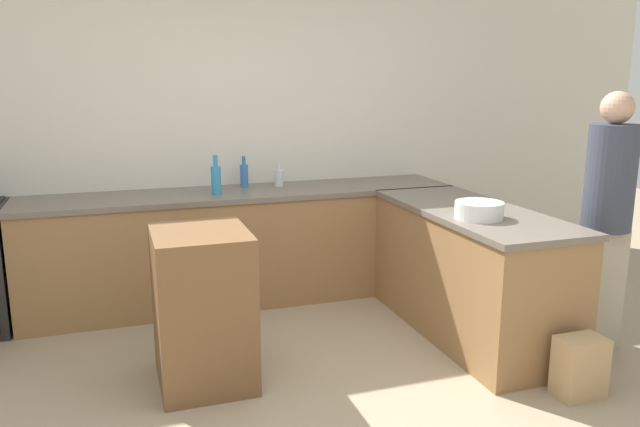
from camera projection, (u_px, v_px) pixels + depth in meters
name	position (u px, v px, depth m)	size (l,w,h in m)	color
ground_plane	(324.00, 423.00, 3.22)	(14.00, 14.00, 0.00)	tan
wall_back	(232.00, 127.00, 5.07)	(8.00, 0.06, 2.70)	silver
counter_back	(244.00, 245.00, 4.94)	(3.35, 0.66, 0.88)	olive
counter_peninsula	(469.00, 271.00, 4.29)	(0.69, 1.72, 0.88)	olive
island_table	(203.00, 307.00, 3.58)	(0.53, 0.61, 0.91)	brown
mixing_bowl	(479.00, 210.00, 3.90)	(0.30, 0.30, 0.11)	white
vinegar_bottle_clear	(279.00, 177.00, 5.04)	(0.07, 0.07, 0.18)	silver
dish_soap_bottle	(216.00, 179.00, 4.69)	(0.08, 0.08, 0.30)	#338CBF
water_bottle_blue	(244.00, 175.00, 4.99)	(0.06, 0.06, 0.25)	#386BB7
person_at_peninsula	(607.00, 212.00, 3.94)	(0.30, 0.30, 1.67)	#ADA38E
paper_bag	(580.00, 367.00, 3.46)	(0.26, 0.18, 0.35)	tan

